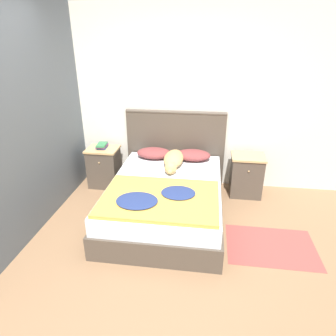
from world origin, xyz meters
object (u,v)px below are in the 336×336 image
at_px(pillow_left, 154,153).
at_px(dog, 173,160).
at_px(nightstand_left, 104,167).
at_px(nightstand_right, 246,175).
at_px(bed, 166,199).
at_px(book_stack, 102,146).
at_px(pillow_right, 193,155).

distance_m(pillow_left, dog, 0.39).
distance_m(nightstand_left, nightstand_right, 2.11).
bearing_deg(bed, nightstand_left, 145.38).
bearing_deg(nightstand_left, nightstand_right, 0.00).
bearing_deg(bed, book_stack, 145.17).
relative_size(bed, pillow_left, 3.81).
height_order(bed, pillow_right, pillow_right).
distance_m(nightstand_right, pillow_right, 0.81).
xyz_separation_m(pillow_right, dog, (-0.25, -0.23, 0.01)).
distance_m(pillow_left, pillow_right, 0.56).
relative_size(nightstand_right, pillow_right, 1.19).
height_order(bed, dog, dog).
relative_size(nightstand_left, dog, 0.74).
distance_m(bed, nightstand_left, 1.28).
height_order(nightstand_right, pillow_right, pillow_right).
bearing_deg(nightstand_left, bed, -34.62).
bearing_deg(nightstand_left, pillow_right, 0.92).
height_order(pillow_left, book_stack, book_stack).
bearing_deg(pillow_right, book_stack, -179.48).
relative_size(bed, nightstand_right, 3.19).
bearing_deg(book_stack, nightstand_right, -0.25).
bearing_deg(pillow_left, pillow_right, 0.00).
bearing_deg(pillow_left, dog, -36.61).
height_order(nightstand_left, dog, dog).
xyz_separation_m(nightstand_right, dog, (-1.03, -0.21, 0.26)).
xyz_separation_m(bed, nightstand_left, (-1.05, 0.73, 0.06)).
bearing_deg(nightstand_left, pillow_left, 1.60).
relative_size(dog, book_stack, 3.55).
relative_size(bed, nightstand_left, 3.19).
bearing_deg(pillow_right, nightstand_right, -1.60).
distance_m(nightstand_left, pillow_right, 1.36).
xyz_separation_m(nightstand_right, book_stack, (-2.11, 0.01, 0.33)).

